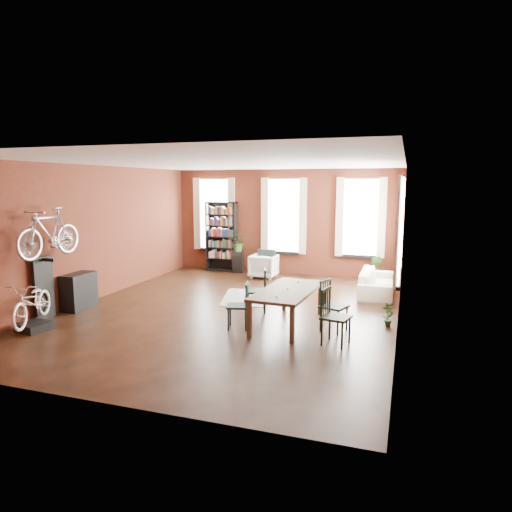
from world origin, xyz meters
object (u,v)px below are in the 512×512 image
at_px(cream_sofa, 378,278).
at_px(bicycle_floor, 31,283).
at_px(dining_chair_b, 256,291).
at_px(dining_chair_c, 336,317).
at_px(dining_table, 288,307).
at_px(console_table, 79,291).
at_px(white_armchair, 264,265).
at_px(plant_stand, 238,262).
at_px(dining_chair_a, 238,306).
at_px(bike_trainer, 35,326).
at_px(dining_chair_d, 334,306).
at_px(bookshelf, 222,237).

relative_size(cream_sofa, bicycle_floor, 1.36).
distance_m(dining_chair_b, dining_chair_c, 2.46).
distance_m(dining_table, console_table, 4.73).
height_order(dining_chair_b, cream_sofa, dining_chair_b).
relative_size(dining_chair_c, white_armchair, 1.29).
distance_m(dining_table, plant_stand, 5.60).
xyz_separation_m(dining_chair_a, bicycle_floor, (-3.63, -1.35, 0.47)).
distance_m(dining_chair_b, white_armchair, 3.68).
bearing_deg(console_table, bike_trainer, -81.85).
xyz_separation_m(dining_chair_d, bookshelf, (-4.36, 4.98, 0.62)).
relative_size(bookshelf, white_armchair, 2.89).
distance_m(dining_table, bookshelf, 6.02).
xyz_separation_m(dining_table, dining_chair_b, (-0.88, 0.68, 0.11)).
bearing_deg(bike_trainer, dining_chair_a, 20.46).
xyz_separation_m(dining_chair_c, bicycle_floor, (-5.57, -1.03, 0.43)).
bearing_deg(plant_stand, dining_chair_b, -64.31).
bearing_deg(dining_chair_b, dining_chair_d, 47.01).
bearing_deg(console_table, white_armchair, 57.59).
xyz_separation_m(cream_sofa, bike_trainer, (-6.01, -5.05, -0.33)).
relative_size(cream_sofa, plant_stand, 3.21).
relative_size(dining_chair_d, plant_stand, 1.49).
xyz_separation_m(white_armchair, console_table, (-2.89, -4.55, 0.02)).
bearing_deg(bookshelf, dining_table, -54.92).
bearing_deg(white_armchair, dining_chair_b, 105.96).
height_order(dining_chair_c, plant_stand, dining_chair_c).
height_order(dining_chair_b, dining_chair_c, dining_chair_c).
xyz_separation_m(dining_chair_a, white_armchair, (-0.96, 4.74, -0.06)).
distance_m(dining_chair_d, console_table, 5.64).
height_order(plant_stand, bicycle_floor, bicycle_floor).
bearing_deg(dining_chair_c, dining_chair_b, 64.72).
xyz_separation_m(dining_chair_d, bike_trainer, (-5.41, -1.76, -0.41)).
relative_size(bookshelf, cream_sofa, 1.06).
relative_size(dining_chair_a, cream_sofa, 0.43).
xyz_separation_m(bike_trainer, console_table, (-0.22, 1.55, 0.32)).
height_order(dining_table, dining_chair_a, dining_chair_a).
distance_m(white_armchair, bike_trainer, 6.66).
relative_size(white_armchair, bicycle_floor, 0.50).
xyz_separation_m(dining_table, bookshelf, (-3.44, 4.89, 0.74)).
relative_size(dining_chair_d, console_table, 1.21).
xyz_separation_m(dining_chair_d, cream_sofa, (0.59, 3.28, -0.08)).
bearing_deg(console_table, dining_chair_a, -2.84).
bearing_deg(bookshelf, plant_stand, -7.61).
distance_m(console_table, plant_stand, 5.45).
bearing_deg(bicycle_floor, bike_trainer, -74.79).
distance_m(dining_chair_b, cream_sofa, 3.47).
height_order(bookshelf, white_armchair, bookshelf).
distance_m(bike_trainer, plant_stand, 6.87).
height_order(console_table, bicycle_floor, bicycle_floor).
xyz_separation_m(dining_chair_c, dining_chair_d, (-0.15, 0.73, -0.01)).
distance_m(dining_table, dining_chair_c, 1.35).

